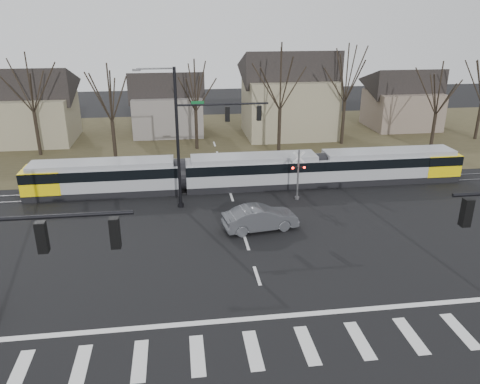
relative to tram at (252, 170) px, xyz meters
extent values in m
plane|color=black|center=(-1.94, -16.00, -1.48)|extent=(140.00, 140.00, 0.00)
cube|color=#38331E|center=(-1.94, 16.00, -1.47)|extent=(140.00, 28.00, 0.01)
cube|color=silver|center=(-12.74, -20.00, -1.47)|extent=(0.60, 2.60, 0.01)
cube|color=silver|center=(-10.34, -20.00, -1.47)|extent=(0.60, 2.60, 0.01)
cube|color=silver|center=(-7.94, -20.00, -1.47)|extent=(0.60, 2.60, 0.01)
cube|color=silver|center=(-5.54, -20.00, -1.47)|extent=(0.60, 2.60, 0.01)
cube|color=silver|center=(-3.14, -20.00, -1.47)|extent=(0.60, 2.60, 0.01)
cube|color=silver|center=(-0.74, -20.00, -1.47)|extent=(0.60, 2.60, 0.01)
cube|color=silver|center=(1.66, -20.00, -1.47)|extent=(0.60, 2.60, 0.01)
cube|color=silver|center=(4.06, -20.00, -1.47)|extent=(0.60, 2.60, 0.01)
cube|color=silver|center=(6.46, -20.00, -1.47)|extent=(0.60, 2.60, 0.01)
cube|color=silver|center=(-1.94, -17.80, -1.47)|extent=(28.00, 0.35, 0.01)
cube|color=silver|center=(-1.94, -14.00, -1.47)|extent=(0.18, 2.00, 0.01)
cube|color=silver|center=(-1.94, -10.00, -1.47)|extent=(0.18, 2.00, 0.01)
cube|color=silver|center=(-1.94, -6.00, -1.47)|extent=(0.18, 2.00, 0.01)
cube|color=silver|center=(-1.94, -2.00, -1.47)|extent=(0.18, 2.00, 0.01)
cube|color=silver|center=(-1.94, 2.00, -1.47)|extent=(0.18, 2.00, 0.01)
cube|color=silver|center=(-1.94, 6.00, -1.47)|extent=(0.18, 2.00, 0.01)
cube|color=silver|center=(-1.94, 10.00, -1.47)|extent=(0.18, 2.00, 0.01)
cube|color=silver|center=(-1.94, 14.00, -1.47)|extent=(0.18, 2.00, 0.01)
cube|color=#59595E|center=(-1.94, -0.90, -1.45)|extent=(90.00, 0.12, 0.06)
cube|color=#59595E|center=(-1.94, 0.50, -1.45)|extent=(90.00, 0.12, 0.06)
cube|color=gray|center=(-11.92, 0.00, -0.12)|extent=(12.08, 2.60, 2.71)
cube|color=black|center=(-11.92, 0.00, 0.43)|extent=(12.10, 2.64, 0.79)
cube|color=yellow|center=(-16.47, 0.00, -0.04)|extent=(2.97, 2.66, 1.81)
cube|color=gray|center=(0.16, 0.00, -0.12)|extent=(11.15, 2.60, 2.71)
cube|color=black|center=(0.16, 0.00, 0.43)|extent=(11.17, 2.64, 0.79)
cube|color=gray|center=(11.78, 0.00, -0.12)|extent=(12.08, 2.60, 2.71)
cube|color=black|center=(11.78, 0.00, 0.43)|extent=(12.10, 2.64, 0.79)
cube|color=yellow|center=(16.34, 0.00, -0.04)|extent=(2.97, 2.66, 1.81)
imported|color=#44464B|center=(-0.74, -8.16, -0.66)|extent=(3.26, 5.52, 1.64)
cylinder|color=black|center=(-10.69, -22.00, 6.12)|extent=(6.50, 0.14, 0.14)
cube|color=black|center=(-10.36, -22.00, 5.42)|extent=(0.32, 0.32, 1.05)
sphere|color=#FF0C07|center=(-10.36, -22.00, 5.75)|extent=(0.22, 0.22, 0.22)
cube|color=black|center=(-8.09, -22.00, 5.42)|extent=(0.32, 0.32, 1.05)
sphere|color=#FF0C07|center=(-8.09, -22.00, 5.75)|extent=(0.22, 0.22, 0.22)
cube|color=black|center=(4.21, -22.00, 5.42)|extent=(0.32, 0.32, 1.05)
sphere|color=#FF0C07|center=(4.21, -22.00, 5.75)|extent=(0.22, 0.22, 0.22)
cylinder|color=black|center=(-5.94, -3.50, 3.62)|extent=(0.22, 0.22, 10.20)
cylinder|color=black|center=(-5.94, -3.50, -1.33)|extent=(0.44, 0.44, 0.30)
cylinder|color=black|center=(-2.69, -3.50, 6.12)|extent=(6.50, 0.14, 0.14)
cube|color=#0C5926|center=(-4.44, -3.50, 6.27)|extent=(0.90, 0.03, 0.22)
cube|color=black|center=(-2.36, -3.50, 5.42)|extent=(0.32, 0.32, 1.05)
sphere|color=#FF0C07|center=(-2.36, -3.50, 5.75)|extent=(0.22, 0.22, 0.22)
cube|color=black|center=(-0.09, -3.50, 5.42)|extent=(0.32, 0.32, 1.05)
sphere|color=#FF0C07|center=(-0.09, -3.50, 5.75)|extent=(0.22, 0.22, 0.22)
cube|color=#59595B|center=(-8.44, -3.50, 8.54)|extent=(0.55, 0.22, 0.14)
cylinder|color=#59595B|center=(3.06, -3.20, 0.52)|extent=(0.14, 0.14, 4.00)
cylinder|color=#59595B|center=(3.06, -3.20, -1.38)|extent=(0.36, 0.36, 0.20)
cube|color=silver|center=(3.06, -3.20, 1.92)|extent=(0.95, 0.04, 0.95)
cube|color=silver|center=(3.06, -3.20, 1.92)|extent=(0.95, 0.04, 0.95)
cube|color=black|center=(3.06, -3.20, 1.12)|extent=(1.00, 0.10, 0.12)
sphere|color=#FF0C07|center=(2.61, -3.28, 1.12)|extent=(0.18, 0.18, 0.18)
sphere|color=#FF0C07|center=(3.51, -3.28, 1.12)|extent=(0.18, 0.18, 0.18)
cube|color=gray|center=(-21.94, 18.00, 1.02)|extent=(9.00, 8.00, 5.00)
cube|color=slate|center=(-6.94, 20.00, 0.77)|extent=(8.00, 7.00, 4.50)
cube|color=gray|center=(7.06, 17.00, 1.77)|extent=(10.00, 8.00, 6.50)
cube|color=#6C5D50|center=(22.06, 19.00, 0.77)|extent=(8.00, 7.00, 4.50)
camera|label=1|loc=(-5.91, -36.12, 12.11)|focal=35.00mm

